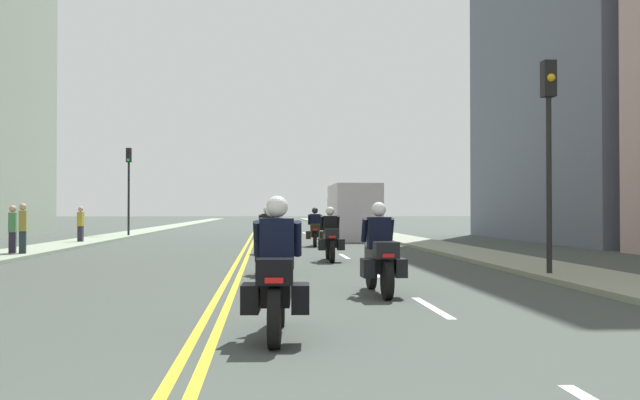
% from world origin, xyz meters
% --- Properties ---
extents(ground_plane, '(264.00, 264.00, 0.00)m').
position_xyz_m(ground_plane, '(0.00, 48.00, 0.00)').
color(ground_plane, '#3D453F').
extents(sidewalk_left, '(2.18, 144.00, 0.12)m').
position_xyz_m(sidewalk_left, '(-7.64, 48.00, 0.06)').
color(sidewalk_left, gray).
rests_on(sidewalk_left, ground).
extents(sidewalk_right, '(2.18, 144.00, 0.12)m').
position_xyz_m(sidewalk_right, '(7.64, 48.00, 0.06)').
color(sidewalk_right, gray).
rests_on(sidewalk_right, ground).
extents(centreline_yellow_inner, '(0.12, 132.00, 0.01)m').
position_xyz_m(centreline_yellow_inner, '(-0.12, 48.00, 0.00)').
color(centreline_yellow_inner, yellow).
rests_on(centreline_yellow_inner, ground).
extents(centreline_yellow_outer, '(0.12, 132.00, 0.01)m').
position_xyz_m(centreline_yellow_outer, '(0.12, 48.00, 0.00)').
color(centreline_yellow_outer, yellow).
rests_on(centreline_yellow_outer, ground).
extents(lane_dashes_white, '(0.14, 56.40, 0.01)m').
position_xyz_m(lane_dashes_white, '(3.28, 29.00, 0.00)').
color(lane_dashes_white, silver).
rests_on(lane_dashes_white, ground).
extents(motorcycle_0, '(0.78, 2.16, 1.68)m').
position_xyz_m(motorcycle_0, '(0.85, 5.60, 0.66)').
color(motorcycle_0, black).
rests_on(motorcycle_0, ground).
extents(motorcycle_1, '(0.77, 2.30, 1.65)m').
position_xyz_m(motorcycle_1, '(2.74, 9.66, 0.66)').
color(motorcycle_1, black).
rests_on(motorcycle_1, ground).
extents(motorcycle_2, '(0.76, 2.08, 1.60)m').
position_xyz_m(motorcycle_2, '(0.85, 13.88, 0.65)').
color(motorcycle_2, black).
rests_on(motorcycle_2, ground).
extents(motorcycle_3, '(0.77, 2.20, 1.61)m').
position_xyz_m(motorcycle_3, '(2.62, 17.86, 0.66)').
color(motorcycle_3, black).
rests_on(motorcycle_3, ground).
extents(motorcycle_4, '(0.76, 2.13, 1.65)m').
position_xyz_m(motorcycle_4, '(0.76, 21.62, 0.66)').
color(motorcycle_4, black).
rests_on(motorcycle_4, ground).
extents(motorcycle_5, '(0.78, 2.09, 1.63)m').
position_xyz_m(motorcycle_5, '(2.77, 26.38, 0.65)').
color(motorcycle_5, black).
rests_on(motorcycle_5, ground).
extents(motorcycle_6, '(0.76, 2.25, 1.63)m').
position_xyz_m(motorcycle_6, '(0.83, 30.27, 0.67)').
color(motorcycle_6, black).
rests_on(motorcycle_6, ground).
extents(traffic_light_near, '(0.28, 0.38, 4.81)m').
position_xyz_m(traffic_light_near, '(6.95, 12.31, 3.32)').
color(traffic_light_near, black).
rests_on(traffic_light_near, ground).
extents(traffic_light_far, '(0.28, 0.38, 5.01)m').
position_xyz_m(traffic_light_far, '(-6.95, 37.10, 3.43)').
color(traffic_light_far, black).
rests_on(traffic_light_far, ground).
extents(pedestrian_0, '(0.28, 0.40, 1.66)m').
position_xyz_m(pedestrian_0, '(-7.45, 20.61, 0.86)').
color(pedestrian_0, '#2B2638').
rests_on(pedestrian_0, ground).
extents(pedestrian_1, '(0.30, 0.50, 1.73)m').
position_xyz_m(pedestrian_1, '(-7.07, 20.45, 0.89)').
color(pedestrian_1, '#222E34').
rests_on(pedestrian_1, ground).
extents(pedestrian_2, '(0.23, 0.37, 1.67)m').
position_xyz_m(pedestrian_2, '(-7.51, 29.12, 0.86)').
color(pedestrian_2, '#292836').
rests_on(pedestrian_2, ground).
extents(parked_truck, '(2.20, 6.50, 2.80)m').
position_xyz_m(parked_truck, '(5.15, 32.88, 1.27)').
color(parked_truck, '#B3BCC8').
rests_on(parked_truck, ground).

